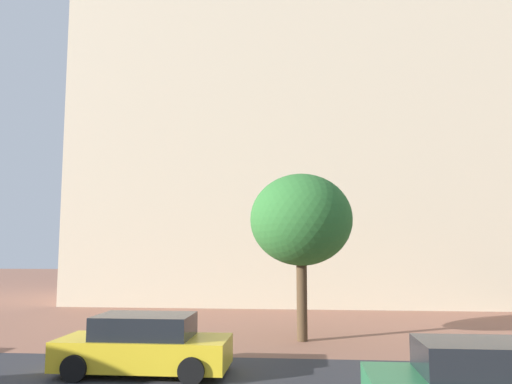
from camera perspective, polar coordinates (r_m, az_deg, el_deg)
ground_plane at (r=12.92m, az=-1.18°, el=-20.76°), size 120.00×120.00×0.00m
landmark_building at (r=32.54m, az=8.55°, el=8.99°), size 29.86×10.12×36.66m
car_yellow at (r=13.70m, az=-12.66°, el=-16.75°), size 4.35×2.02×1.49m
tree_curb_far at (r=17.73m, az=5.18°, el=-3.23°), size 3.61×3.61×5.82m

